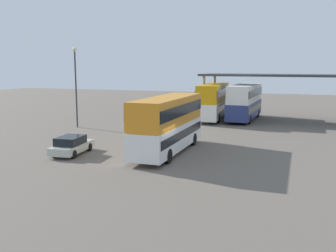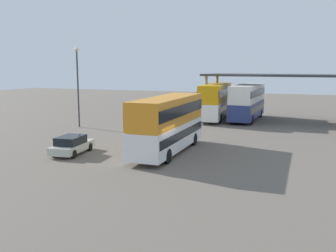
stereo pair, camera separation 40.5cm
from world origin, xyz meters
name	(u,v)px [view 2 (the right image)]	position (x,y,z in m)	size (l,w,h in m)	color
ground_plane	(159,162)	(0.00, 0.00, 0.00)	(140.00, 140.00, 0.00)	#635A51
double_decker_main	(168,122)	(-0.52, 3.10, 2.28)	(2.52, 10.08, 4.16)	white
parked_hatchback	(72,145)	(-6.99, 0.11, 0.67)	(2.10, 4.15, 1.35)	#B8BCB0
double_decker_near_canopy	(216,100)	(-1.41, 22.24, 2.35)	(3.17, 11.23, 4.30)	white
double_decker_mid_row	(247,101)	(2.38, 22.56, 2.33)	(2.94, 10.19, 4.25)	navy
depot_canopy	(294,77)	(7.59, 22.82, 5.16)	(21.43, 7.26, 5.52)	#33353A
lamppost_tall	(78,78)	(-13.60, 10.93, 5.22)	(0.44, 0.44, 8.37)	#33353A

